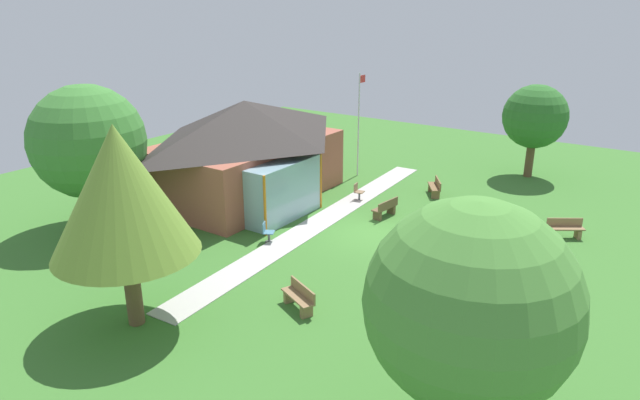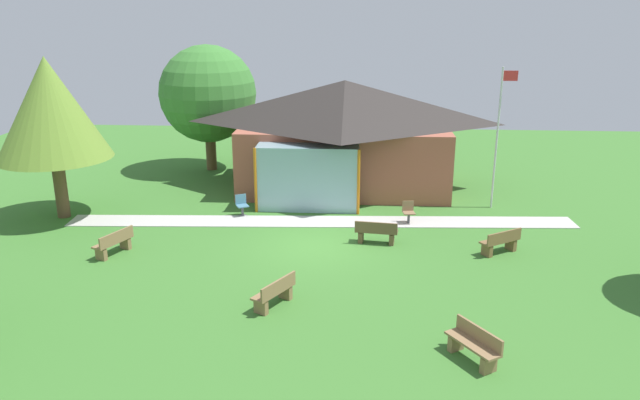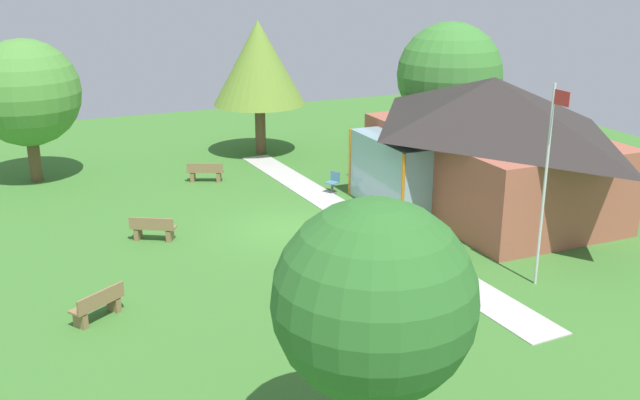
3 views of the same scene
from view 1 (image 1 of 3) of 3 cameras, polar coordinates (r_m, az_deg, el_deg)
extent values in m
plane|color=#3D752D|center=(24.28, 5.15, -3.39)|extent=(44.00, 44.00, 0.00)
cube|color=#A35642|center=(28.55, -7.46, 3.25)|extent=(9.23, 5.70, 2.97)
pyramid|color=#2D2826|center=(27.97, -7.68, 8.08)|extent=(10.23, 6.70, 1.93)
cube|color=#8CB2BF|center=(25.46, -3.69, 0.98)|extent=(4.15, 1.20, 2.68)
cylinder|color=orange|center=(23.59, -5.64, -0.62)|extent=(0.12, 0.12, 2.68)
cylinder|color=orange|center=(26.71, 0.07, 1.93)|extent=(0.12, 0.12, 2.68)
cube|color=#BCB7B2|center=(25.50, 0.20, -2.12)|extent=(19.72, 2.34, 0.03)
cylinder|color=silver|center=(31.51, 3.95, 7.57)|extent=(0.08, 0.08, 5.80)
cube|color=red|center=(31.33, 4.35, 12.23)|extent=(0.60, 0.02, 0.40)
cube|color=brown|center=(29.35, 11.57, 1.34)|extent=(1.50, 1.18, 0.06)
cube|color=brown|center=(28.91, 11.71, 0.52)|extent=(0.35, 0.42, 0.39)
cube|color=brown|center=(29.94, 11.37, 1.21)|extent=(0.35, 0.42, 0.39)
cube|color=brown|center=(29.32, 11.96, 1.73)|extent=(1.29, 0.86, 0.36)
cube|color=olive|center=(25.70, 23.78, -2.66)|extent=(1.20, 1.49, 0.06)
cube|color=olive|center=(26.01, 24.82, -3.16)|extent=(0.42, 0.36, 0.39)
cube|color=olive|center=(25.58, 22.57, -3.21)|extent=(0.42, 0.36, 0.39)
cube|color=olive|center=(25.79, 23.69, -2.07)|extent=(0.88, 1.28, 0.36)
cube|color=olive|center=(21.67, 14.59, -5.65)|extent=(1.14, 1.52, 0.06)
cube|color=olive|center=(21.40, 15.46, -6.82)|extent=(0.43, 0.34, 0.39)
cube|color=olive|center=(22.15, 13.64, -5.71)|extent=(0.43, 0.34, 0.39)
cube|color=olive|center=(21.69, 15.03, -5.04)|extent=(0.81, 1.32, 0.36)
cube|color=brown|center=(26.03, 6.60, -0.77)|extent=(1.54, 0.63, 0.06)
cube|color=brown|center=(25.69, 5.87, -1.62)|extent=(0.21, 0.42, 0.39)
cube|color=brown|center=(26.54, 7.27, -0.97)|extent=(0.21, 0.42, 0.39)
cube|color=brown|center=(25.85, 6.96, -0.43)|extent=(1.50, 0.25, 0.36)
cube|color=olive|center=(18.34, -2.28, -9.85)|extent=(1.01, 1.55, 0.06)
cube|color=olive|center=(18.05, -1.39, -11.30)|extent=(0.43, 0.31, 0.39)
cube|color=olive|center=(18.88, -3.11, -9.82)|extent=(0.43, 0.31, 0.39)
cube|color=olive|center=(18.32, -1.77, -9.13)|extent=(0.66, 1.40, 0.36)
cube|color=#8C6B4C|center=(28.06, 4.04, 0.83)|extent=(0.50, 0.50, 0.04)
cube|color=#8C6B4C|center=(28.06, 3.67, 1.31)|extent=(0.44, 0.11, 0.40)
cylinder|color=#4C4C51|center=(28.14, 4.03, 0.39)|extent=(0.10, 0.10, 0.42)
cylinder|color=#4C4C51|center=(28.20, 4.02, 0.00)|extent=(0.36, 0.36, 0.02)
cube|color=teal|center=(23.25, -5.24, -3.30)|extent=(0.59, 0.59, 0.04)
cube|color=teal|center=(23.21, -5.74, -2.77)|extent=(0.41, 0.24, 0.40)
cylinder|color=#4C4C51|center=(23.34, -5.23, -3.82)|extent=(0.10, 0.10, 0.42)
cylinder|color=#4C4C51|center=(23.42, -5.21, -4.26)|extent=(0.36, 0.36, 0.02)
cylinder|color=brown|center=(33.85, 20.61, 4.01)|extent=(0.46, 0.46, 2.14)
sphere|color=#2D6B28|center=(33.33, 21.10, 7.96)|extent=(3.51, 3.51, 3.51)
sphere|color=#4C8C38|center=(11.78, 15.12, -10.19)|extent=(4.37, 4.37, 4.37)
cylinder|color=brown|center=(18.18, -18.56, -8.54)|extent=(0.50, 0.50, 2.41)
cone|color=olive|center=(16.98, -19.70, 0.90)|extent=(4.32, 4.32, 3.89)
cylinder|color=brown|center=(26.35, -21.79, -0.47)|extent=(0.52, 0.52, 2.08)
sphere|color=#3D7F33|center=(25.58, -22.59, 5.52)|extent=(4.82, 4.82, 4.82)
camera|label=2|loc=(22.98, 58.57, 6.83)|focal=34.39mm
camera|label=3|loc=(41.78, 32.81, 15.89)|focal=40.96mm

